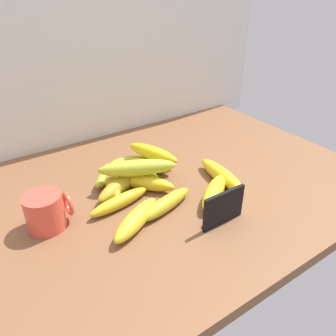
{
  "coord_description": "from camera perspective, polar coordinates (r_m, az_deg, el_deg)",
  "views": [
    {
      "loc": [
        -40.32,
        -61.04,
        51.69
      ],
      "look_at": [
        0.97,
        0.15,
        8.0
      ],
      "focal_mm": 35.25,
      "sensor_mm": 36.0,
      "label": 1
    }
  ],
  "objects": [
    {
      "name": "banana_4",
      "position": [
        0.88,
        -9.73,
        -2.03
      ],
      "size": [
        8.6,
        17.37,
        3.89
      ],
      "primitive_type": "ellipsoid",
      "rotation": [
        0.0,
        0.0,
        1.28
      ],
      "color": "gold",
      "rests_on": "counter_top"
    },
    {
      "name": "banana_9",
      "position": [
        0.94,
        -3.7,
        0.61
      ],
      "size": [
        11.44,
        15.13,
        4.03
      ],
      "primitive_type": "ellipsoid",
      "rotation": [
        0.0,
        0.0,
        5.26
      ],
      "color": "gold",
      "rests_on": "counter_top"
    },
    {
      "name": "banana_0",
      "position": [
        0.91,
        -9.83,
        -0.7
      ],
      "size": [
        14.79,
        12.39,
        3.97
      ],
      "primitive_type": "ellipsoid",
      "rotation": [
        0.0,
        0.0,
        0.64
      ],
      "color": "#A6B830",
      "rests_on": "counter_top"
    },
    {
      "name": "coffee_mug",
      "position": [
        0.77,
        -20.35,
        -7.01
      ],
      "size": [
        9.83,
        8.33,
        8.31
      ],
      "color": "#E04D3B",
      "rests_on": "counter_top"
    },
    {
      "name": "banana_8",
      "position": [
        0.89,
        9.3,
        -1.28
      ],
      "size": [
        6.11,
        18.98,
        4.06
      ],
      "primitive_type": "ellipsoid",
      "rotation": [
        0.0,
        0.0,
        4.6
      ],
      "color": "yellow",
      "rests_on": "counter_top"
    },
    {
      "name": "banana_11",
      "position": [
        0.91,
        -2.66,
        2.6
      ],
      "size": [
        9.27,
        16.66,
        3.79
      ],
      "primitive_type": "ellipsoid",
      "rotation": [
        0.0,
        0.0,
        5.07
      ],
      "color": "yellow",
      "rests_on": "banana_9"
    },
    {
      "name": "counter_top",
      "position": [
        0.89,
        -0.47,
        -3.83
      ],
      "size": [
        110.0,
        76.0,
        3.0
      ],
      "primitive_type": "cube",
      "color": "brown",
      "rests_on": "ground"
    },
    {
      "name": "banana_1",
      "position": [
        0.8,
        -8.36,
        -5.76
      ],
      "size": [
        16.64,
        5.58,
        3.26
      ],
      "primitive_type": "ellipsoid",
      "rotation": [
        0.0,
        0.0,
        3.29
      ],
      "color": "gold",
      "rests_on": "counter_top"
    },
    {
      "name": "banana_12",
      "position": [
        0.84,
        -5.33,
        0.04
      ],
      "size": [
        19.61,
        12.08,
        4.23
      ],
      "primitive_type": "ellipsoid",
      "rotation": [
        0.0,
        0.0,
        5.85
      ],
      "color": "gold",
      "rests_on": "banana_5"
    },
    {
      "name": "banana_7",
      "position": [
        0.86,
        -7.58,
        -2.31
      ],
      "size": [
        20.13,
        12.78,
        4.29
      ],
      "primitive_type": "ellipsoid",
      "rotation": [
        0.0,
        0.0,
        3.6
      ],
      "color": "gold",
      "rests_on": "counter_top"
    },
    {
      "name": "banana_3",
      "position": [
        0.74,
        -5.51,
        -8.82
      ],
      "size": [
        16.25,
        11.59,
        4.1
      ],
      "primitive_type": "ellipsoid",
      "rotation": [
        0.0,
        0.0,
        0.51
      ],
      "color": "yellow",
      "rests_on": "counter_top"
    },
    {
      "name": "banana_10",
      "position": [
        0.83,
        8.0,
        -4.08
      ],
      "size": [
        15.31,
        12.1,
        4.17
      ],
      "primitive_type": "ellipsoid",
      "rotation": [
        0.0,
        0.0,
        3.73
      ],
      "color": "yellow",
      "rests_on": "counter_top"
    },
    {
      "name": "back_wall",
      "position": [
        1.09,
        -12.79,
        21.14
      ],
      "size": [
        130.0,
        2.0,
        70.0
      ],
      "primitive_type": "cube",
      "color": "silver",
      "rests_on": "ground"
    },
    {
      "name": "chalkboard_sign",
      "position": [
        0.74,
        9.53,
        -6.98
      ],
      "size": [
        11.0,
        1.8,
        8.4
      ],
      "color": "black",
      "rests_on": "counter_top"
    },
    {
      "name": "banana_2",
      "position": [
        0.9,
        -4.38,
        -0.73
      ],
      "size": [
        4.85,
        18.42,
        3.75
      ],
      "primitive_type": "ellipsoid",
      "rotation": [
        0.0,
        0.0,
        4.77
      ],
      "color": "#9CC02D",
      "rests_on": "counter_top"
    },
    {
      "name": "banana_6",
      "position": [
        0.78,
        -0.34,
        -6.2
      ],
      "size": [
        16.74,
        7.48,
        3.53
      ],
      "primitive_type": "ellipsoid",
      "rotation": [
        0.0,
        0.0,
        3.39
      ],
      "color": "gold",
      "rests_on": "counter_top"
    },
    {
      "name": "banana_5",
      "position": [
        0.86,
        -4.96,
        -2.24
      ],
      "size": [
        14.89,
        17.97,
        4.19
      ],
      "primitive_type": "ellipsoid",
      "rotation": [
        0.0,
        0.0,
        5.35
      ],
      "color": "yellow",
      "rests_on": "counter_top"
    }
  ]
}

